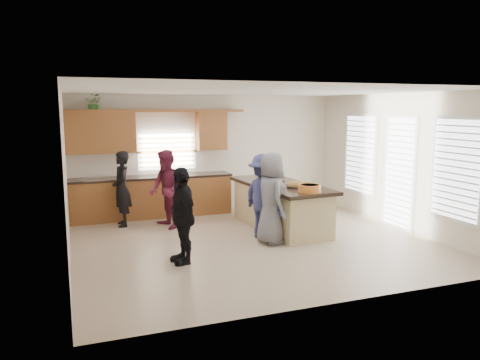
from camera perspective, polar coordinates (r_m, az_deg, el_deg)
name	(u,v)px	position (r m, az deg, el deg)	size (l,w,h in m)	color
floor	(253,241)	(8.92, 1.58, -7.48)	(6.50, 6.50, 0.00)	tan
room_shell	(253,141)	(8.58, 1.63, 4.80)	(6.52, 6.02, 2.81)	silver
back_cabinetry	(150,178)	(10.93, -10.97, 0.30)	(4.08, 0.66, 2.46)	brown
right_wall_glazing	(401,165)	(10.17, 19.00, 1.79)	(0.06, 4.00, 2.25)	white
island	(281,207)	(9.78, 4.97, -3.31)	(1.33, 2.77, 0.95)	tan
platter_front	(298,186)	(9.29, 7.05, -0.69)	(0.50, 0.50, 0.20)	black
platter_mid	(276,179)	(10.04, 4.46, 0.06)	(0.36, 0.36, 0.15)	black
platter_back	(262,179)	(10.10, 2.75, 0.13)	(0.32, 0.32, 0.13)	black
salad_bowl	(310,188)	(8.75, 8.47, -0.98)	(0.41, 0.41, 0.14)	orange
clear_cup	(312,186)	(9.12, 8.75, -0.75)	(0.09, 0.09, 0.11)	white
plate_stack	(267,177)	(10.34, 3.26, 0.31)	(0.20, 0.20, 0.05)	#BC8CCC
flower_vase	(261,166)	(10.79, 2.60, 1.74)	(0.14, 0.14, 0.43)	silver
potted_plant	(94,103)	(10.78, -17.35, 8.94)	(0.36, 0.31, 0.40)	#377E32
woman_left_back	(122,189)	(10.20, -14.21, -1.06)	(0.58, 0.38, 1.60)	black
woman_left_mid	(166,189)	(9.81, -8.97, -1.14)	(0.80, 0.62, 1.65)	maroon
woman_left_front	(182,215)	(7.61, -7.08, -4.29)	(0.92, 0.38, 1.57)	black
woman_right_back	(264,196)	(8.97, 2.89, -2.02)	(1.06, 0.61, 1.64)	navy
woman_right_front	(271,198)	(8.66, 3.82, -2.21)	(0.83, 0.54, 1.70)	slate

